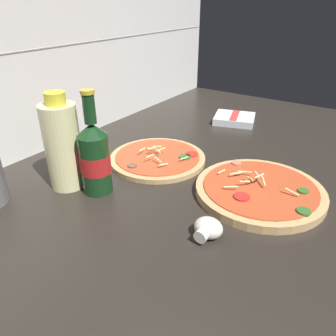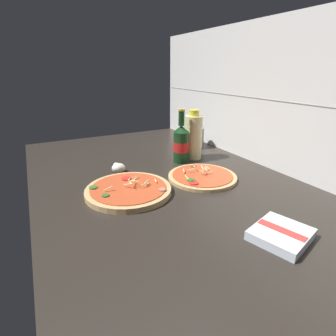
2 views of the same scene
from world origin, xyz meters
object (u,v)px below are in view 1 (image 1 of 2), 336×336
(pizza_near, at_px, (259,190))
(oil_bottle, at_px, (63,145))
(pizza_far, at_px, (158,158))
(beer_bottle, at_px, (95,157))
(dish_towel, at_px, (234,119))
(mushroom_left, at_px, (208,229))

(pizza_near, distance_m, oil_bottle, 0.45)
(pizza_near, height_order, pizza_far, pizza_near)
(oil_bottle, bearing_deg, beer_bottle, -74.80)
(pizza_far, xyz_separation_m, dish_towel, (0.40, -0.05, 0.00))
(mushroom_left, bearing_deg, dish_towel, 19.55)
(oil_bottle, distance_m, mushroom_left, 0.37)
(pizza_near, xyz_separation_m, oil_bottle, (-0.21, 0.39, 0.09))
(dish_towel, bearing_deg, mushroom_left, -160.45)
(pizza_near, bearing_deg, oil_bottle, 118.38)
(beer_bottle, xyz_separation_m, oil_bottle, (-0.02, 0.08, 0.02))
(beer_bottle, height_order, mushroom_left, beer_bottle)
(beer_bottle, bearing_deg, oil_bottle, 105.20)
(pizza_far, distance_m, beer_bottle, 0.22)
(oil_bottle, height_order, mushroom_left, oil_bottle)
(pizza_near, height_order, dish_towel, pizza_near)
(pizza_far, bearing_deg, dish_towel, -6.51)
(oil_bottle, relative_size, mushroom_left, 3.85)
(mushroom_left, bearing_deg, pizza_near, -8.03)
(pizza_near, bearing_deg, pizza_far, 87.72)
(dish_towel, bearing_deg, pizza_far, 173.49)
(pizza_far, xyz_separation_m, oil_bottle, (-0.22, 0.10, 0.09))
(beer_bottle, bearing_deg, dish_towel, -6.58)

